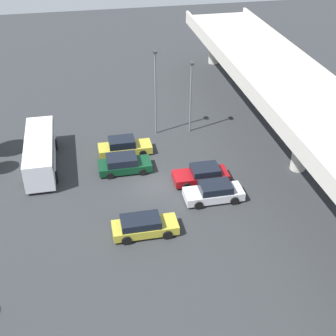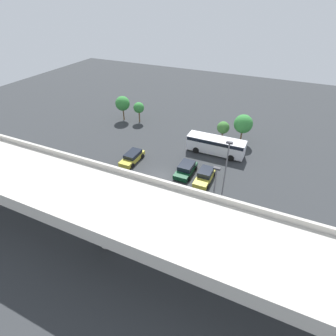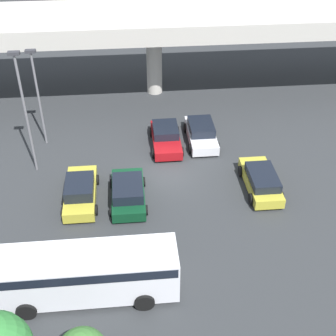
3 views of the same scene
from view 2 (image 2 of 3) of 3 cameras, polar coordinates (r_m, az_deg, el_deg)
The scene contains 14 objects.
ground_plane at distance 36.38m, azimuth -1.51°, elevation -2.04°, with size 113.90×113.90×0.00m, color #2D3033.
highway_overpass at distance 24.54m, azimuth -14.83°, elevation -6.94°, with size 54.48×7.83×7.07m.
parked_car_0 at distance 35.84m, azimuth 8.06°, elevation -1.65°, with size 2.12×4.88×1.54m.
parked_car_1 at distance 36.86m, azimuth 3.91°, elevation -0.22°, with size 2.26×4.55×1.48m.
parked_car_2 at distance 33.36m, azimuth -4.73°, elevation -4.61°, with size 2.21×4.61×1.42m.
parked_car_3 at distance 34.28m, azimuth -8.86°, elevation -3.65°, with size 2.18×4.68×1.47m.
parked_car_4 at distance 39.80m, azimuth -7.78°, elevation 2.38°, with size 2.10×4.74×1.40m.
shuttle_bus at distance 41.61m, azimuth 10.37°, elevation 5.08°, with size 8.97×2.71×2.65m.
lamp_post_near_aisle at distance 30.00m, azimuth 12.42°, elevation -0.32°, with size 0.70×0.35×8.45m.
lamp_post_mid_lot at distance 27.74m, azimuth 9.99°, elevation -4.92°, with size 0.70×0.35×7.22m.
tree_front_left at distance 45.00m, azimuth 16.07°, elevation 9.21°, with size 3.05×3.05×4.94m.
tree_front_centre at distance 45.57m, azimuth 11.92°, elevation 8.60°, with size 2.07×2.07×3.34m.
tree_front_right at distance 51.46m, azimuth -6.37°, elevation 12.90°, with size 2.04×2.04×3.92m.
tree_front_far_right at distance 52.63m, azimuth -9.87°, elevation 13.67°, with size 2.76×2.76×4.75m.
Camera 2 is at (-13.06, 26.15, 21.67)m, focal length 28.00 mm.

